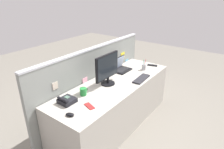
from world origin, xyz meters
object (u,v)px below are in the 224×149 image
(cell_phone_white_slab, at_px, (137,65))
(coffee_mug, at_px, (83,92))
(desk_phone, at_px, (67,100))
(pen_cup, at_px, (144,67))
(desktop_monitor, at_px, (107,68))
(keyboard_main, at_px, (141,79))
(laptop, at_px, (120,67))
(computer_mouse_right_hand, at_px, (70,115))
(cell_phone_red_case, at_px, (89,106))
(tv_remote, at_px, (152,65))

(cell_phone_white_slab, bearing_deg, coffee_mug, 131.84)
(desk_phone, distance_m, pen_cup, 1.51)
(desktop_monitor, height_order, keyboard_main, desktop_monitor)
(laptop, bearing_deg, keyboard_main, -103.51)
(desktop_monitor, relative_size, computer_mouse_right_hand, 4.69)
(laptop, xyz_separation_m, cell_phone_red_case, (-1.13, -0.33, -0.06))
(cell_phone_white_slab, bearing_deg, cell_phone_red_case, 141.23)
(pen_cup, bearing_deg, cell_phone_red_case, -178.93)
(laptop, bearing_deg, coffee_mug, -175.02)
(laptop, relative_size, cell_phone_red_case, 1.99)
(keyboard_main, bearing_deg, desk_phone, 156.91)
(cell_phone_white_slab, bearing_deg, laptop, 117.26)
(pen_cup, height_order, coffee_mug, pen_cup)
(desktop_monitor, height_order, laptop, desktop_monitor)
(coffee_mug, bearing_deg, pen_cup, -10.18)
(keyboard_main, distance_m, cell_phone_white_slab, 0.60)
(laptop, xyz_separation_m, computer_mouse_right_hand, (-1.39, -0.29, -0.04))
(computer_mouse_right_hand, relative_size, coffee_mug, 0.81)
(desk_phone, distance_m, keyboard_main, 1.19)
(desktop_monitor, xyz_separation_m, desk_phone, (-0.70, 0.08, -0.21))
(laptop, relative_size, keyboard_main, 0.82)
(cell_phone_red_case, relative_size, tv_remote, 0.90)
(keyboard_main, relative_size, cell_phone_red_case, 2.42)
(computer_mouse_right_hand, xyz_separation_m, tv_remote, (1.90, -0.06, -0.01))
(desk_phone, height_order, computer_mouse_right_hand, desk_phone)
(laptop, bearing_deg, cell_phone_red_case, -163.67)
(tv_remote, height_order, coffee_mug, coffee_mug)
(tv_remote, distance_m, coffee_mug, 1.51)
(desk_phone, height_order, pen_cup, pen_cup)
(keyboard_main, bearing_deg, pen_cup, 20.12)
(computer_mouse_right_hand, relative_size, cell_phone_red_case, 0.65)
(pen_cup, xyz_separation_m, cell_phone_red_case, (-1.38, -0.03, -0.05))
(pen_cup, distance_m, cell_phone_white_slab, 0.24)
(laptop, xyz_separation_m, keyboard_main, (-0.11, -0.46, -0.05))
(desktop_monitor, relative_size, coffee_mug, 3.81)
(desk_phone, bearing_deg, computer_mouse_right_hand, -124.89)
(coffee_mug, bearing_deg, desktop_monitor, -6.42)
(pen_cup, xyz_separation_m, tv_remote, (0.26, -0.04, -0.04))
(desk_phone, relative_size, keyboard_main, 0.49)
(cell_phone_red_case, bearing_deg, computer_mouse_right_hand, -172.24)
(desktop_monitor, height_order, coffee_mug, desktop_monitor)
(desktop_monitor, distance_m, tv_remote, 1.09)
(laptop, height_order, pen_cup, laptop)
(computer_mouse_right_hand, xyz_separation_m, cell_phone_white_slab, (1.77, 0.18, -0.01))
(computer_mouse_right_hand, relative_size, cell_phone_white_slab, 0.67)
(desktop_monitor, bearing_deg, laptop, 14.24)
(computer_mouse_right_hand, bearing_deg, cell_phone_white_slab, -15.14)
(laptop, xyz_separation_m, pen_cup, (0.25, -0.31, -0.01))
(desktop_monitor, bearing_deg, cell_phone_red_case, -161.86)
(laptop, bearing_deg, tv_remote, -34.05)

